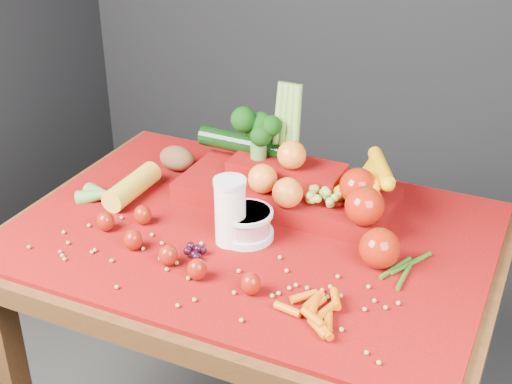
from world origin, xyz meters
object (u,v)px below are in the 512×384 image
at_px(table, 252,269).
at_px(milk_glass, 230,209).
at_px(yogurt_bowl, 246,223).
at_px(produce_mound, 300,183).

distance_m(table, milk_glass, 0.20).
xyz_separation_m(table, milk_glass, (-0.02, -0.06, 0.19)).
xyz_separation_m(yogurt_bowl, produce_mound, (0.05, 0.18, 0.02)).
bearing_deg(produce_mound, yogurt_bowl, -106.47).
bearing_deg(produce_mound, milk_glass, -109.88).
distance_m(table, produce_mound, 0.23).
bearing_deg(table, milk_glass, -109.29).
relative_size(table, milk_glass, 7.14).
bearing_deg(yogurt_bowl, table, 91.35).
bearing_deg(table, produce_mound, 69.88).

